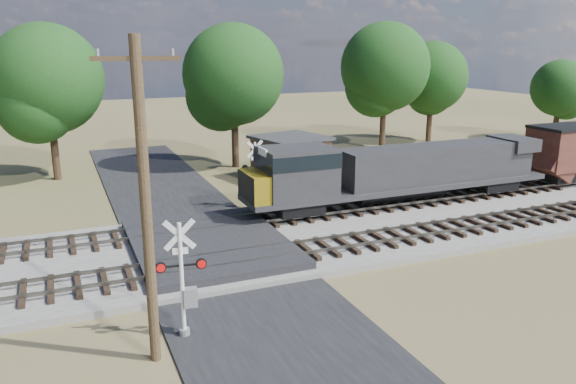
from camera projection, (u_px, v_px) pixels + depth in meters
name	position (u px, v px, depth m)	size (l,w,h in m)	color
ground	(212.00, 255.00, 26.32)	(160.00, 160.00, 0.00)	brown
ballast_bed	(389.00, 224.00, 30.46)	(140.00, 10.00, 0.30)	gray
road	(212.00, 255.00, 26.31)	(7.00, 60.00, 0.08)	black
crossing_panel	(209.00, 246.00, 26.69)	(7.00, 9.00, 0.62)	#262628
track_near	(290.00, 252.00, 25.60)	(140.00, 2.60, 0.33)	black
track_far	(254.00, 221.00, 30.06)	(140.00, 2.60, 0.33)	black
crossing_signal_near	(185.00, 289.00, 18.61)	(1.68, 0.40, 4.18)	silver
crossing_signal_far	(254.00, 180.00, 33.41)	(1.67, 0.36, 4.15)	silver
utility_pole	(145.00, 199.00, 16.32)	(2.40, 0.55, 9.89)	#322317
equipment_shed	(290.00, 158.00, 40.75)	(5.60, 5.60, 3.16)	#482B1F
treeline	(174.00, 78.00, 43.55)	(79.16, 11.61, 11.62)	black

